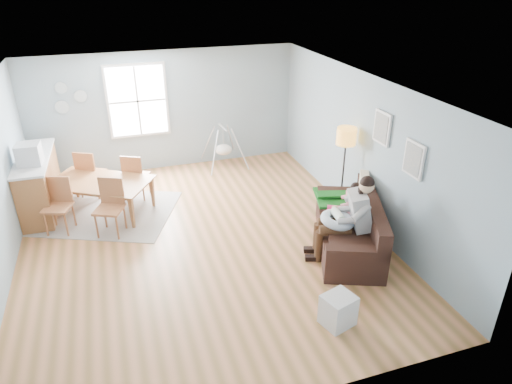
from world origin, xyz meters
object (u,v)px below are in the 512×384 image
object	(u,v)px
storage_cube	(338,310)
chair_nw	(89,171)
chair_se	(110,202)
dining_table	(101,197)
toddler	(348,202)
baby_swing	(224,149)
father	(349,215)
chair_ne	(135,174)
counter	(39,183)
monitor	(29,154)
sofa	(352,230)
chair_sw	(59,201)
floor_lamp	(346,144)

from	to	relation	value
storage_cube	chair_nw	world-z (taller)	chair_nw
chair_se	chair_nw	distance (m)	1.60
dining_table	toddler	bearing A→B (deg)	1.42
chair_se	chair_nw	world-z (taller)	chair_nw
baby_swing	father	bearing A→B (deg)	-77.65
father	chair_ne	xyz separation A→B (m)	(-3.07, 3.20, -0.21)
storage_cube	counter	distance (m)	6.18
dining_table	monitor	world-z (taller)	monitor
chair_nw	sofa	bearing A→B (deg)	-38.58
father	chair_sw	xyz separation A→B (m)	(-4.45, 2.40, -0.20)
dining_table	chair_nw	distance (m)	0.84
toddler	chair_ne	size ratio (longest dim) A/B	0.91
father	baby_swing	size ratio (longest dim) A/B	1.41
sofa	toddler	bearing A→B (deg)	89.98
floor_lamp	baby_swing	bearing A→B (deg)	117.26
floor_lamp	chair_se	world-z (taller)	floor_lamp
father	monitor	size ratio (longest dim) A/B	3.40
toddler	chair_sw	size ratio (longest dim) A/B	0.89
chair_nw	baby_swing	xyz separation A→B (m)	(3.00, 0.71, -0.15)
toddler	chair_se	size ratio (longest dim) A/B	0.87
toddler	dining_table	distance (m)	4.65
chair_sw	monitor	bearing A→B (deg)	125.82
chair_nw	monitor	distance (m)	1.32
toddler	chair_ne	distance (m)	4.30
sofa	monitor	size ratio (longest dim) A/B	5.57
floor_lamp	baby_swing	size ratio (longest dim) A/B	1.69
sofa	chair_nw	size ratio (longest dim) A/B	2.33
father	chair_nw	xyz separation A→B (m)	(-3.94, 3.57, -0.18)
baby_swing	dining_table	bearing A→B (deg)	-152.09
sofa	dining_table	bearing A→B (deg)	147.43
dining_table	chair_ne	xyz separation A→B (m)	(0.69, 0.40, 0.23)
father	dining_table	size ratio (longest dim) A/B	0.77
chair_nw	chair_ne	xyz separation A→B (m)	(0.87, -0.38, -0.03)
counter	floor_lamp	bearing A→B (deg)	-20.24
father	counter	size ratio (longest dim) A/B	0.72
dining_table	chair_se	distance (m)	0.84
sofa	chair_sw	world-z (taller)	chair_sw
father	chair_ne	world-z (taller)	father
counter	storage_cube	bearing A→B (deg)	-49.74
chair_sw	sofa	bearing A→B (deg)	-24.67
sofa	chair_ne	world-z (taller)	chair_ne
sofa	storage_cube	world-z (taller)	sofa
toddler	baby_swing	xyz separation A→B (m)	(-1.18, 3.83, -0.32)
counter	monitor	world-z (taller)	monitor
chair_sw	monitor	distance (m)	1.00
chair_nw	dining_table	bearing A→B (deg)	-76.88
toddler	counter	bearing A→B (deg)	150.68
toddler	chair_nw	world-z (taller)	toddler
storage_cube	baby_swing	bearing A→B (deg)	90.76
father	chair_se	size ratio (longest dim) A/B	1.43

